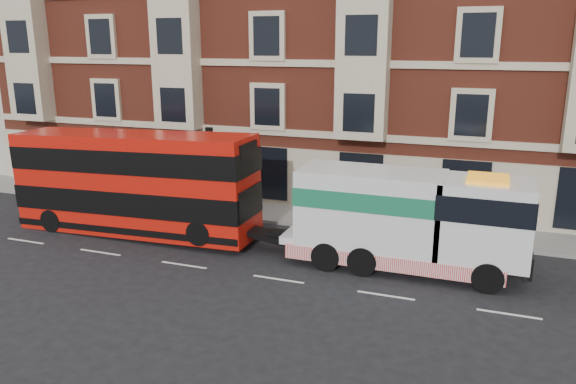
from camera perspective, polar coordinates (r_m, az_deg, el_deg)
The scene contains 8 objects.
ground at distance 21.05m, azimuth -0.98°, elevation -8.86°, with size 120.00×120.00×0.00m, color black.
sidewalk at distance 27.70m, azimuth 4.63°, elevation -2.79°, with size 90.00×3.00×0.15m, color slate.
victorian_terrace at distance 33.61m, azimuth 9.49°, elevation 17.45°, with size 45.00×12.00×20.40m.
lamp_post_west at distance 28.02m, azimuth -7.90°, elevation 2.83°, with size 0.35×0.15×4.35m.
double_decker_bus at distance 26.15m, azimuth -15.37°, elevation 1.03°, with size 11.40×2.62×4.61m.
tow_truck at distance 21.77m, azimuth 11.65°, elevation -2.68°, with size 9.13×2.70×3.80m.
box_van at distance 30.42m, azimuth -19.27°, elevation 0.35°, with size 5.25×3.06×2.56m.
pedestrian at distance 32.16m, azimuth -17.09°, elevation 0.82°, with size 0.62×0.41×1.71m, color #231C39.
Camera 1 is at (6.97, -17.94, 8.51)m, focal length 35.00 mm.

